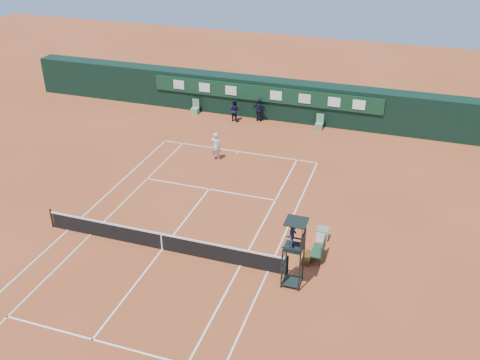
% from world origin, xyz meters
% --- Properties ---
extents(ground, '(90.00, 90.00, 0.00)m').
position_xyz_m(ground, '(0.00, 0.00, 0.00)').
color(ground, '#A74C27').
rests_on(ground, ground).
extents(court_lines, '(11.05, 23.85, 0.01)m').
position_xyz_m(court_lines, '(0.00, 0.00, 0.01)').
color(court_lines, silver).
rests_on(court_lines, ground).
extents(tennis_net, '(12.90, 0.10, 1.10)m').
position_xyz_m(tennis_net, '(0.00, 0.00, 0.51)').
color(tennis_net, black).
rests_on(tennis_net, ground).
extents(back_wall, '(40.00, 1.65, 3.00)m').
position_xyz_m(back_wall, '(0.00, 18.74, 1.51)').
color(back_wall, black).
rests_on(back_wall, ground).
extents(linesman_chair_left, '(0.55, 0.50, 1.15)m').
position_xyz_m(linesman_chair_left, '(-5.50, 17.48, 0.32)').
color(linesman_chair_left, '#649A70').
rests_on(linesman_chair_left, ground).
extents(linesman_chair_right, '(0.55, 0.50, 1.15)m').
position_xyz_m(linesman_chair_right, '(4.50, 17.48, 0.32)').
color(linesman_chair_right, '#588664').
rests_on(linesman_chair_right, ground).
extents(umpire_chair, '(0.96, 0.95, 3.42)m').
position_xyz_m(umpire_chair, '(6.74, -0.54, 2.46)').
color(umpire_chair, black).
rests_on(umpire_chair, ground).
extents(player_bench, '(0.56, 1.20, 1.10)m').
position_xyz_m(player_bench, '(7.60, 1.73, 0.60)').
color(player_bench, '#194026').
rests_on(player_bench, ground).
extents(tennis_bag, '(0.46, 0.92, 0.33)m').
position_xyz_m(tennis_bag, '(7.08, 1.38, 0.17)').
color(tennis_bag, black).
rests_on(tennis_bag, ground).
extents(cooler, '(0.57, 0.57, 0.65)m').
position_xyz_m(cooler, '(7.41, 3.40, 0.33)').
color(cooler, white).
rests_on(cooler, ground).
extents(tennis_ball, '(0.07, 0.07, 0.07)m').
position_xyz_m(tennis_ball, '(3.99, 10.94, 0.04)').
color(tennis_ball, '#D6E435').
rests_on(tennis_ball, ground).
extents(player, '(0.73, 0.51, 1.91)m').
position_xyz_m(player, '(-1.01, 10.31, 0.96)').
color(player, silver).
rests_on(player, ground).
extents(ball_kid_left, '(0.98, 0.85, 1.72)m').
position_xyz_m(ball_kid_left, '(-2.03, 17.03, 0.86)').
color(ball_kid_left, black).
rests_on(ball_kid_left, ground).
extents(ball_kid_right, '(1.05, 0.45, 1.79)m').
position_xyz_m(ball_kid_right, '(-0.20, 17.54, 0.89)').
color(ball_kid_right, black).
rests_on(ball_kid_right, ground).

